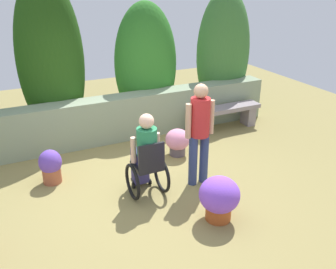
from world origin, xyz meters
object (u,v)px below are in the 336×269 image
at_px(flower_pot_red_accent, 51,166).
at_px(person_standing_companion, 200,128).
at_px(stone_bench, 224,114).
at_px(flower_pot_purple_near, 178,141).
at_px(flower_pot_terracotta_by_wall, 219,198).
at_px(person_in_wheelchair, 146,157).

bearing_deg(flower_pot_red_accent, person_standing_companion, -25.56).
distance_m(stone_bench, flower_pot_red_accent, 3.82).
relative_size(stone_bench, flower_pot_purple_near, 3.24).
distance_m(person_standing_companion, flower_pot_terracotta_by_wall, 1.17).
distance_m(person_in_wheelchair, flower_pot_purple_near, 1.46).
xyz_separation_m(flower_pot_purple_near, flower_pot_terracotta_by_wall, (-0.38, -2.01, 0.07)).
bearing_deg(person_standing_companion, flower_pot_terracotta_by_wall, -119.08).
xyz_separation_m(stone_bench, flower_pot_purple_near, (-1.47, -0.68, -0.07)).
distance_m(person_in_wheelchair, flower_pot_terracotta_by_wall, 1.25).
height_order(flower_pot_purple_near, flower_pot_terracotta_by_wall, flower_pot_terracotta_by_wall).
relative_size(person_in_wheelchair, flower_pot_red_accent, 2.33).
relative_size(stone_bench, person_standing_companion, 0.99).
height_order(flower_pot_purple_near, flower_pot_red_accent, flower_pot_red_accent).
height_order(stone_bench, flower_pot_terracotta_by_wall, flower_pot_terracotta_by_wall).
xyz_separation_m(person_standing_companion, flower_pot_red_accent, (-2.14, 1.02, -0.66)).
height_order(flower_pot_terracotta_by_wall, flower_pot_red_accent, flower_pot_terracotta_by_wall).
relative_size(person_standing_companion, flower_pot_purple_near, 3.27).
bearing_deg(person_in_wheelchair, stone_bench, 25.16).
xyz_separation_m(person_in_wheelchair, flower_pot_terracotta_by_wall, (0.65, -1.03, -0.28)).
bearing_deg(person_standing_companion, flower_pot_red_accent, 138.52).
bearing_deg(flower_pot_red_accent, person_in_wheelchair, -37.36).
bearing_deg(flower_pot_red_accent, flower_pot_purple_near, 0.37).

